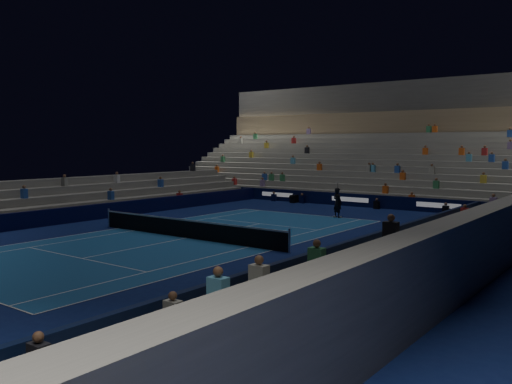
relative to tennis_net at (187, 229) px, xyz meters
The scene contains 11 objects.
ground 0.50m from the tennis_net, ahead, with size 90.00×90.00×0.00m, color #0D194E.
court_surface 0.50m from the tennis_net, ahead, with size 10.97×23.77×0.01m, color #194E8A.
sponsor_barrier_far 18.50m from the tennis_net, 90.00° to the left, with size 44.00×0.25×1.00m, color black.
sponsor_barrier_east 9.70m from the tennis_net, ahead, with size 0.25×37.00×1.00m, color black.
sponsor_barrier_west 9.70m from the tennis_net, behind, with size 0.25×37.00×1.00m, color black.
grandstand_main 28.05m from the tennis_net, 90.00° to the left, with size 44.00×15.20×11.20m.
grandstand_east 13.17m from the tennis_net, ahead, with size 5.00×37.00×2.50m.
grandstand_west 13.17m from the tennis_net, behind, with size 5.00×37.00×2.50m.
tennis_net is the anchor object (origin of this frame).
tennis_player 12.11m from the tennis_net, 78.50° to the left, with size 0.73×0.48×2.00m, color black.
broadcast_camera 18.55m from the tennis_net, 105.49° to the left, with size 0.54×0.98×0.66m.
Camera 1 is at (19.67, -20.13, 4.86)m, focal length 37.98 mm.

